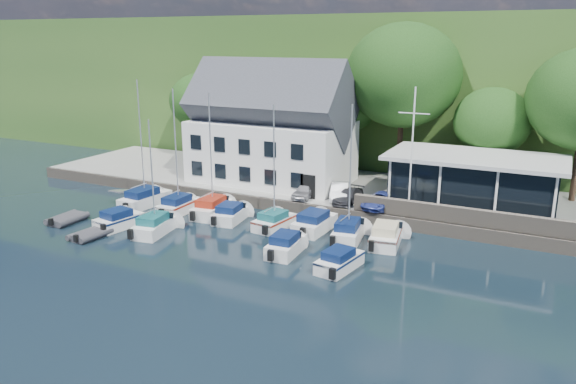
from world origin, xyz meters
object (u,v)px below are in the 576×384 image
Objects in this scene: boat_r1_2 at (211,158)px; boat_r1_7 at (386,234)px; car_white at (340,191)px; boat_r2_4 at (340,259)px; boat_r2_1 at (152,174)px; boat_r2_3 at (286,243)px; club_pavilion at (474,181)px; boat_r1_3 at (231,212)px; harbor_building at (271,134)px; car_silver at (305,191)px; car_blue at (381,200)px; boat_r2_0 at (119,218)px; car_dgrey at (348,196)px; boat_r1_1 at (176,158)px; boat_r1_5 at (315,221)px; boat_r1_6 at (350,175)px; flagpole at (412,152)px; boat_r1_0 at (142,151)px; dinghy_0 at (67,218)px; dinghy_1 at (90,233)px; boat_r1_4 at (274,174)px.

boat_r1_2 is 14.96m from boat_r1_7.
boat_r2_4 is (4.45, -11.36, -0.97)m from car_white.
boat_r2_1 reaches higher than car_white.
boat_r2_3 is (0.34, -10.49, -0.92)m from car_white.
club_pavilion is 19.00m from boat_r1_3.
car_silver is at bearing -36.78° from harbor_building.
car_blue is (11.66, -3.87, -3.72)m from harbor_building.
boat_r2_0 is at bearing -179.77° from boat_r2_3.
car_white is at bearing 149.65° from car_dgrey.
boat_r1_1 is at bearing -171.58° from boat_r1_2.
car_silver is 0.86× the size of car_white.
club_pavilion is 12.94m from boat_r1_5.
harbor_building is 1.61× the size of boat_r2_1.
boat_r1_3 is 10.54m from boat_r1_6.
boat_r2_1 is 1.75× the size of boat_r2_4.
flagpole is 18.32m from boat_r1_1.
club_pavilion is 13.32m from car_silver.
boat_r2_1 is (-11.04, -10.44, 2.93)m from car_dgrey.
boat_r1_2 is (-14.79, -4.17, -1.07)m from flagpole.
boat_r1_1 is (3.73, -0.29, -0.20)m from boat_r1_0.
car_white is 1.24× the size of dinghy_0.
harbor_building is 4.86× the size of dinghy_1.
harbor_building is 10.38m from car_dgrey.
boat_r1_1 is at bearing -111.16° from harbor_building.
boat_r1_4 is 1.64× the size of boat_r2_0.
boat_r2_4 is at bearing 0.89° from dinghy_0.
boat_r1_4 reaches higher than boat_r2_3.
car_dgrey is 0.41× the size of boat_r1_1.
car_dgrey is 17.43m from boat_r1_0.
dinghy_1 is (-3.50, -2.94, -4.13)m from boat_r2_1.
harbor_building is at bearing 160.55° from car_dgrey.
boat_r1_4 is 13.83m from dinghy_1.
club_pavilion reaches higher than car_white.
boat_r1_0 is at bearing -159.18° from car_silver.
club_pavilion is 2.51× the size of boat_r1_3.
boat_r2_0 is at bearing -170.92° from boat_r2_4.
boat_r1_7 is at bearing -63.02° from car_white.
car_dgrey is at bearing -175.44° from car_blue.
club_pavilion is at bearing 22.44° from car_dgrey.
dinghy_0 is at bearing -107.01° from boat_r1_0.
boat_r2_4 is at bearing -17.67° from boat_r1_1.
boat_r1_5 is at bearing 24.44° from boat_r1_4.
boat_r1_6 is 18.90m from dinghy_1.
boat_r1_2 is at bearing 148.27° from boat_r2_3.
boat_r1_2 is at bearing 61.08° from boat_r2_0.
boat_r2_0 is (-16.40, -5.09, -3.99)m from boat_r1_6.
boat_r1_7 is 20.95m from dinghy_1.
boat_r2_3 is at bearing -58.61° from harbor_building.
car_blue reaches higher than boat_r2_4.
boat_r1_0 is 1.02× the size of boat_r1_2.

